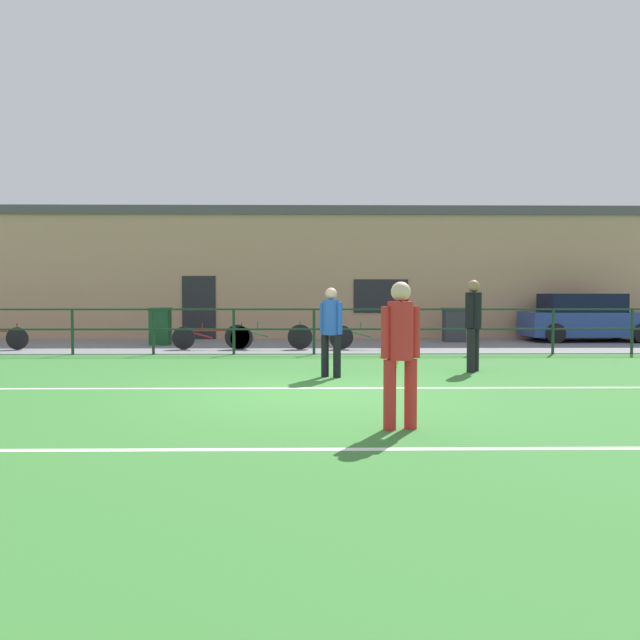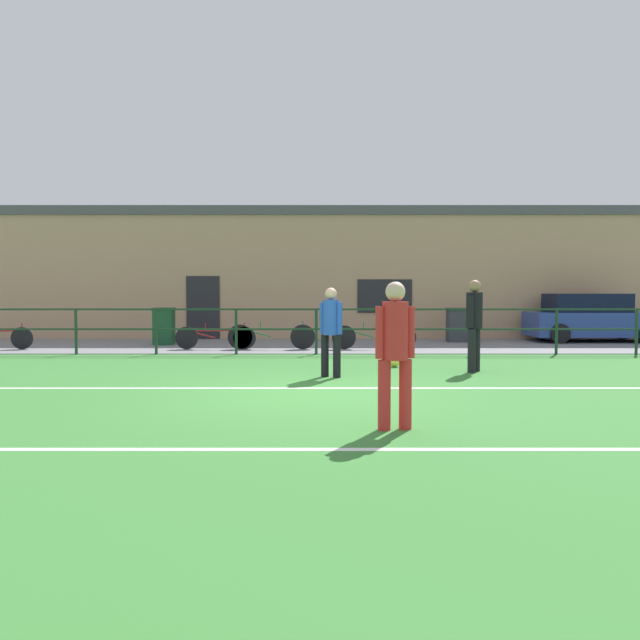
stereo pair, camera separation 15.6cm
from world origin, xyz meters
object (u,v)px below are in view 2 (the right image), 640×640
at_px(parked_car_red, 590,319).
at_px(trash_bin_0, 163,326).
at_px(soccer_ball_match, 394,361).
at_px(bicycle_parked_1, 271,336).
at_px(player_striker, 330,326).
at_px(player_goalkeeper, 474,320).
at_px(bicycle_parked_2, 373,337).
at_px(player_winger, 394,346).
at_px(bicycle_parked_3, 215,337).
at_px(trash_bin_1, 457,325).

xyz_separation_m(parked_car_red, trash_bin_0, (-13.07, -1.21, -0.16)).
height_order(soccer_ball_match, bicycle_parked_1, bicycle_parked_1).
distance_m(bicycle_parked_1, trash_bin_0, 3.60).
bearing_deg(player_striker, parked_car_red, 71.30).
xyz_separation_m(parked_car_red, bicycle_parked_1, (-9.80, -2.71, -0.36)).
xyz_separation_m(player_goalkeeper, trash_bin_0, (-7.57, 6.11, -0.44)).
bearing_deg(bicycle_parked_2, trash_bin_0, 166.04).
bearing_deg(player_winger, bicycle_parked_1, 91.80).
relative_size(player_winger, bicycle_parked_2, 0.73).
height_order(parked_car_red, bicycle_parked_3, parked_car_red).
xyz_separation_m(parked_car_red, trash_bin_1, (-4.19, -0.12, -0.18)).
height_order(player_striker, bicycle_parked_2, player_striker).
relative_size(bicycle_parked_3, trash_bin_0, 2.00).
distance_m(parked_car_red, bicycle_parked_3, 11.63).
bearing_deg(player_striker, player_winger, -54.51).
height_order(soccer_ball_match, parked_car_red, parked_car_red).
height_order(bicycle_parked_1, trash_bin_0, trash_bin_0).
bearing_deg(trash_bin_0, bicycle_parked_2, -13.96).
relative_size(player_winger, bicycle_parked_1, 0.70).
height_order(player_striker, trash_bin_1, player_striker).
height_order(player_winger, parked_car_red, player_winger).
bearing_deg(bicycle_parked_1, soccer_ball_match, -53.20).
bearing_deg(trash_bin_0, parked_car_red, 5.29).
bearing_deg(trash_bin_1, bicycle_parked_1, -155.23).
distance_m(player_winger, trash_bin_0, 12.42).
bearing_deg(soccer_ball_match, bicycle_parked_2, 91.39).
relative_size(player_striker, bicycle_parked_3, 0.75).
xyz_separation_m(soccer_ball_match, bicycle_parked_2, (-0.09, 3.82, 0.24)).
bearing_deg(player_winger, player_striker, 87.72).
distance_m(player_striker, parked_car_red, 11.58).
relative_size(parked_car_red, trash_bin_1, 3.70).
xyz_separation_m(player_winger, soccer_ball_match, (0.71, 5.85, -0.82)).
bearing_deg(player_winger, trash_bin_1, 63.49).
distance_m(player_striker, trash_bin_1, 8.96).
relative_size(parked_car_red, bicycle_parked_3, 1.80).
bearing_deg(trash_bin_0, trash_bin_1, 6.98).
bearing_deg(soccer_ball_match, trash_bin_0, 139.04).
height_order(player_goalkeeper, bicycle_parked_2, player_goalkeeper).
height_order(bicycle_parked_3, trash_bin_0, trash_bin_0).
height_order(player_striker, soccer_ball_match, player_striker).
bearing_deg(parked_car_red, bicycle_parked_3, -166.52).
bearing_deg(parked_car_red, trash_bin_1, -178.34).
relative_size(parked_car_red, bicycle_parked_1, 1.65).
bearing_deg(trash_bin_0, player_goalkeeper, -38.90).
relative_size(player_striker, player_winger, 0.98).
bearing_deg(player_goalkeeper, parked_car_red, -4.49).
bearing_deg(trash_bin_0, bicycle_parked_1, -24.65).
bearing_deg(player_winger, parked_car_red, 47.54).
bearing_deg(trash_bin_1, trash_bin_0, -173.02).
distance_m(parked_car_red, bicycle_parked_2, 7.55).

